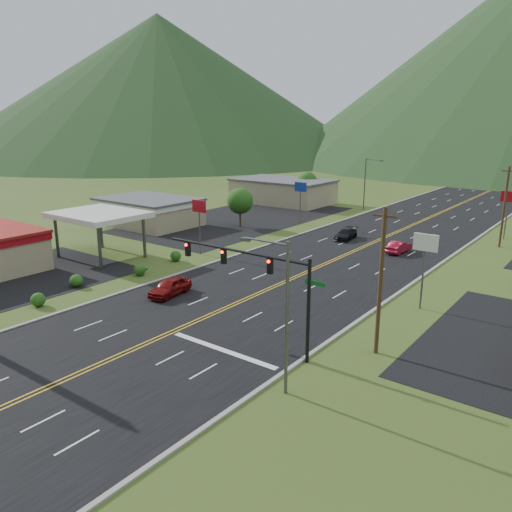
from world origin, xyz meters
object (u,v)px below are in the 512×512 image
Objects in this scene: streetlight_west at (367,181)px; streetlight_east at (282,308)px; gas_canopy at (99,216)px; car_red_near at (170,287)px; car_dark_mid at (346,234)px; traffic_signal at (258,273)px; car_red_far at (399,247)px.

streetlight_east is at bearing -69.14° from streetlight_west.
streetlight_west reaches higher than gas_canopy.
gas_canopy is at bearing 158.13° from car_red_near.
streetlight_west is at bearing 110.86° from streetlight_east.
car_dark_mid is at bearing 111.87° from streetlight_east.
traffic_signal is 58.88m from streetlight_west.
car_red_near is 1.08× the size of car_red_far.
streetlight_west is 24.60m from car_dark_mid.
traffic_signal is 31.02m from car_red_far.
streetlight_east is (4.70, -4.00, -0.15)m from traffic_signal.
car_red_far is at bearing 40.40° from gas_canopy.
car_red_near is at bearing 72.04° from car_red_far.
streetlight_east reaches higher than gas_canopy.
car_red_far is at bearing -23.00° from car_dark_mid.
traffic_signal is 35.01m from car_dark_mid.
traffic_signal reaches higher than car_red_near.
streetlight_east reaches higher than car_red_far.
streetlight_east is 35.52m from car_red_far.
streetlight_east is 40.29m from car_dark_mid.
traffic_signal is 1.46× the size of streetlight_west.
gas_canopy reaches higher than car_red_near.
car_red_far is at bearing -57.40° from streetlight_west.
gas_canopy is 35.13m from car_red_far.
car_dark_mid is at bearing -70.83° from streetlight_west.
gas_canopy is at bearing 44.04° from car_red_far.
car_red_far is at bearing 93.60° from traffic_signal.
streetlight_east is at bearing -30.51° from car_red_near.
car_dark_mid is (18.26, 25.16, -4.19)m from gas_canopy.
car_red_far is (26.56, 22.61, -4.17)m from gas_canopy.
streetlight_east is 1.00× the size of streetlight_west.
traffic_signal is 2.85× the size of car_red_near.
gas_canopy is 2.13× the size of car_dark_mid.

